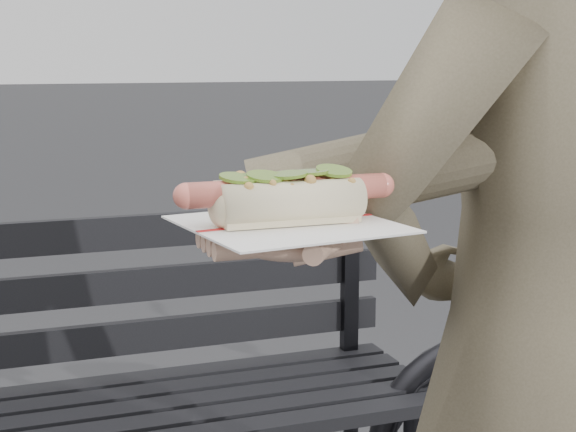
# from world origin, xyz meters

# --- Properties ---
(park_bench) EXTENTS (1.50, 0.44, 0.88)m
(park_bench) POSITION_xyz_m (0.06, 1.03, 0.52)
(park_bench) COLOR black
(park_bench) RESTS_ON ground
(person) EXTENTS (0.68, 0.51, 1.68)m
(person) POSITION_xyz_m (0.50, -0.00, 0.84)
(person) COLOR #4F4834
(person) RESTS_ON ground
(held_hotdog) EXTENTS (0.62, 0.31, 0.20)m
(held_hotdog) POSITION_xyz_m (0.31, -0.03, 1.12)
(held_hotdog) COLOR #4F4834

